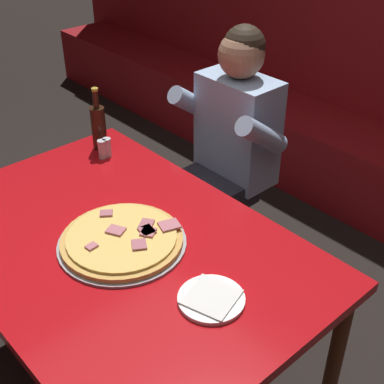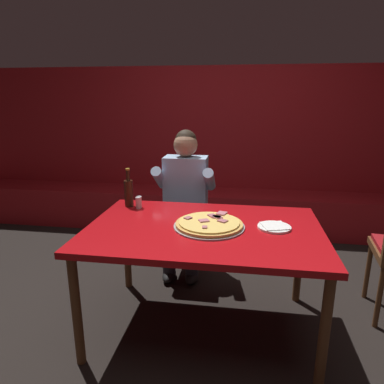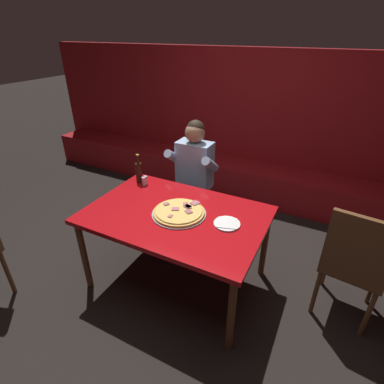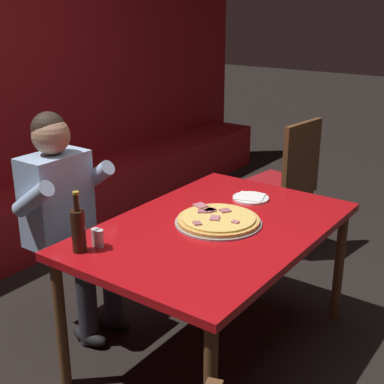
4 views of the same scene
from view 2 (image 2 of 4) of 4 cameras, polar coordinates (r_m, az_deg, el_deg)
The scene contains 10 objects.
ground_plane at distance 2.56m, azimuth 1.82°, elevation -21.50°, with size 24.00×24.00×0.00m, color black.
booth_wall_panel at distance 4.26m, azimuth 5.49°, elevation 7.43°, with size 6.80×0.16×1.90m, color maroon.
booth_bench at distance 4.12m, azimuth 4.97°, elevation -3.16°, with size 6.46×0.48×0.46m, color maroon.
main_dining_table at distance 2.22m, azimuth 1.97°, elevation -7.44°, with size 1.49×1.00×0.74m.
pizza at distance 2.19m, azimuth 2.90°, elevation -5.34°, with size 0.45×0.45×0.05m.
plate_white_paper at distance 2.23m, azimuth 13.55°, elevation -5.68°, with size 0.21×0.21×0.02m.
beer_bottle at distance 2.62m, azimuth -10.51°, elevation -0.02°, with size 0.07×0.07×0.29m.
shaker_parmesan at distance 2.59m, azimuth -8.78°, elevation -1.72°, with size 0.04×0.04×0.09m.
shaker_red_pepper_flakes at distance 2.57m, azimuth -8.96°, elevation -1.90°, with size 0.04×0.04×0.09m.
diner_seated_blue_shirt at distance 3.01m, azimuth -1.30°, elevation -0.66°, with size 0.53×0.53×1.27m.
Camera 2 is at (0.23, -2.03, 1.54)m, focal length 32.00 mm.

